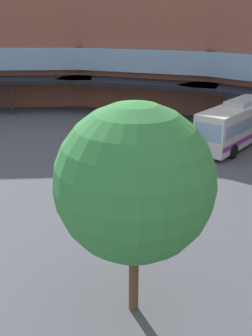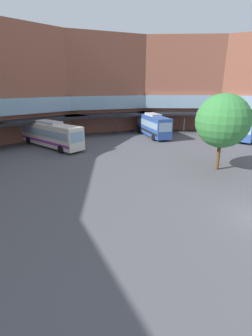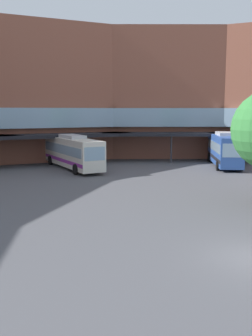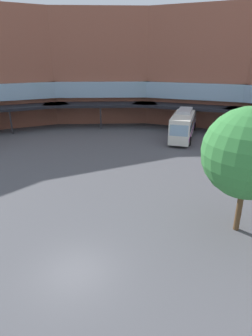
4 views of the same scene
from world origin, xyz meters
name	(u,v)px [view 3 (image 3 of 4)]	position (x,y,z in m)	size (l,w,h in m)	color
station_building	(79,93)	(0.00, 26.05, 8.27)	(83.22, 39.33, 17.40)	#93543F
bus_0	(72,152)	(0.04, 28.97, 1.92)	(3.55, 12.39, 3.78)	silver
bus_2	(224,149)	(16.81, 23.60, 2.01)	(7.28, 10.42, 3.97)	#2D519E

